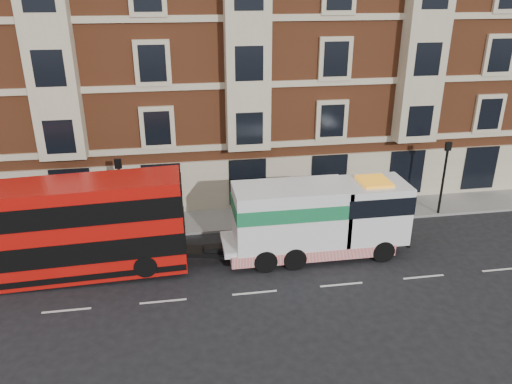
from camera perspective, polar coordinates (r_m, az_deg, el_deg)
ground at (r=22.54m, az=-0.15°, el=-11.45°), size 120.00×120.00×0.00m
sidewalk at (r=28.96m, az=-2.53°, el=-3.07°), size 90.00×3.00×0.15m
victorian_terrace at (r=33.70m, az=-3.58°, el=18.25°), size 45.00×12.00×20.40m
lamp_post_west at (r=26.73m, az=-15.15°, el=-0.04°), size 0.35×0.15×4.35m
lamp_post_east at (r=30.49m, az=20.71°, el=2.08°), size 0.35×0.15×4.35m
double_decker_bus at (r=24.26m, az=-21.81°, el=-3.96°), size 11.36×2.61×4.60m
tow_truck at (r=24.65m, az=6.79°, el=-3.05°), size 9.10×2.69×3.79m
pedestrian at (r=28.85m, az=-19.52°, el=-2.34°), size 0.81×0.74×1.87m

